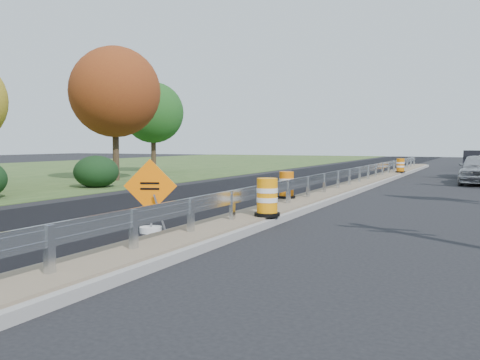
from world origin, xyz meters
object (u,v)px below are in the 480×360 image
at_px(car_dark_mid, 479,164).
at_px(car_silver, 479,169).
at_px(barrel_median_far, 400,166).
at_px(barrel_median_mid, 286,185).
at_px(barrel_median_near, 267,198).
at_px(caution_sign, 151,214).

bearing_deg(car_dark_mid, car_silver, -90.79).
bearing_deg(barrel_median_far, car_silver, -47.79).
distance_m(barrel_median_far, car_dark_mid, 4.50).
relative_size(barrel_median_mid, car_silver, 0.20).
bearing_deg(barrel_median_mid, car_dark_mid, 72.64).
bearing_deg(barrel_median_near, barrel_median_far, 90.00).
height_order(barrel_median_near, car_silver, car_silver).
relative_size(caution_sign, car_silver, 0.38).
xyz_separation_m(barrel_median_near, barrel_median_mid, (-1.10, 4.40, -0.04)).
distance_m(barrel_median_mid, barrel_median_far, 17.74).
xyz_separation_m(barrel_median_mid, car_silver, (5.72, 12.61, 0.12)).
height_order(barrel_median_near, barrel_median_mid, barrel_median_near).
relative_size(barrel_median_mid, barrel_median_far, 1.02).
bearing_deg(car_dark_mid, caution_sign, -106.97).
bearing_deg(barrel_median_near, barrel_median_mid, 104.03).
distance_m(car_silver, car_dark_mid, 5.28).
bearing_deg(barrel_median_near, caution_sign, -130.52).
bearing_deg(barrel_median_far, caution_sign, -94.64).
relative_size(car_silver, car_dark_mid, 0.92).
relative_size(caution_sign, barrel_median_far, 1.96).
bearing_deg(car_dark_mid, barrel_median_mid, -109.59).
bearing_deg(car_silver, barrel_median_mid, -114.18).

